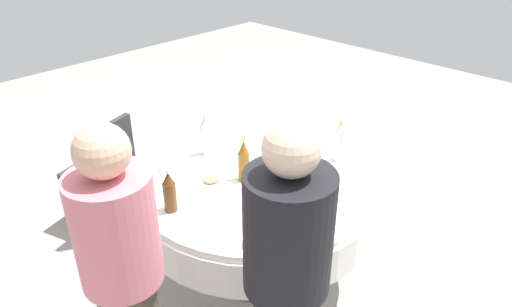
% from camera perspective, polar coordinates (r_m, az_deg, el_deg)
% --- Properties ---
extents(ground_plane, '(10.00, 10.00, 0.00)m').
position_cam_1_polar(ground_plane, '(3.33, 0.00, -13.89)').
color(ground_plane, gray).
extents(dining_table, '(1.46, 1.46, 0.74)m').
position_cam_1_polar(dining_table, '(2.96, 0.00, -5.43)').
color(dining_table, white).
rests_on(dining_table, ground_plane).
extents(bottle_amber_inner, '(0.07, 0.07, 0.27)m').
position_cam_1_polar(bottle_amber_inner, '(2.81, -1.49, -0.94)').
color(bottle_amber_inner, '#8C5619').
rests_on(bottle_amber_inner, dining_table).
extents(bottle_clear_right, '(0.06, 0.06, 0.28)m').
position_cam_1_polar(bottle_clear_right, '(3.11, -6.07, 2.12)').
color(bottle_clear_right, silver).
rests_on(bottle_clear_right, dining_table).
extents(bottle_brown_left, '(0.07, 0.07, 0.25)m').
position_cam_1_polar(bottle_brown_left, '(2.59, -10.28, -4.56)').
color(bottle_brown_left, '#593314').
rests_on(bottle_brown_left, dining_table).
extents(bottle_clear_rear, '(0.06, 0.06, 0.27)m').
position_cam_1_polar(bottle_clear_rear, '(3.07, 9.86, 1.34)').
color(bottle_clear_rear, silver).
rests_on(bottle_clear_rear, dining_table).
extents(bottle_amber_far, '(0.06, 0.06, 0.32)m').
position_cam_1_polar(bottle_amber_far, '(2.81, 1.39, -0.34)').
color(bottle_amber_far, '#8C5619').
rests_on(bottle_amber_far, dining_table).
extents(wine_glass_rear, '(0.07, 0.07, 0.15)m').
position_cam_1_polar(wine_glass_rear, '(2.32, 0.36, -8.49)').
color(wine_glass_rear, white).
rests_on(wine_glass_rear, dining_table).
extents(wine_glass_far, '(0.06, 0.06, 0.15)m').
position_cam_1_polar(wine_glass_far, '(2.89, 3.06, -0.56)').
color(wine_glass_far, white).
rests_on(wine_glass_far, dining_table).
extents(plate_outer, '(0.23, 0.23, 0.02)m').
position_cam_1_polar(plate_outer, '(3.29, -1.38, 1.40)').
color(plate_outer, white).
rests_on(plate_outer, dining_table).
extents(plate_north, '(0.22, 0.22, 0.02)m').
position_cam_1_polar(plate_north, '(2.59, 4.78, -7.02)').
color(plate_north, white).
rests_on(plate_north, dining_table).
extents(plate_west, '(0.22, 0.22, 0.04)m').
position_cam_1_polar(plate_west, '(2.84, -5.37, -3.35)').
color(plate_west, white).
rests_on(plate_west, dining_table).
extents(fork_right, '(0.16, 0.12, 0.00)m').
position_cam_1_polar(fork_right, '(2.50, -7.06, -8.81)').
color(fork_right, silver).
rests_on(fork_right, dining_table).
extents(folded_napkin, '(0.18, 0.18, 0.02)m').
position_cam_1_polar(folded_napkin, '(2.99, -10.07, -1.92)').
color(folded_napkin, white).
rests_on(folded_napkin, dining_table).
extents(person_inner, '(0.34, 0.34, 1.54)m').
position_cam_1_polar(person_inner, '(2.17, -15.39, -14.46)').
color(person_inner, '#4C3F33').
rests_on(person_inner, ground_plane).
extents(person_right, '(0.34, 0.34, 1.61)m').
position_cam_1_polar(person_right, '(2.00, 3.55, -16.41)').
color(person_right, '#26262B').
rests_on(person_right, ground_plane).
extents(chair_south, '(0.50, 0.50, 0.87)m').
position_cam_1_polar(chair_south, '(3.63, -17.61, -1.32)').
color(chair_south, '#2D2D33').
rests_on(chair_south, ground_plane).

